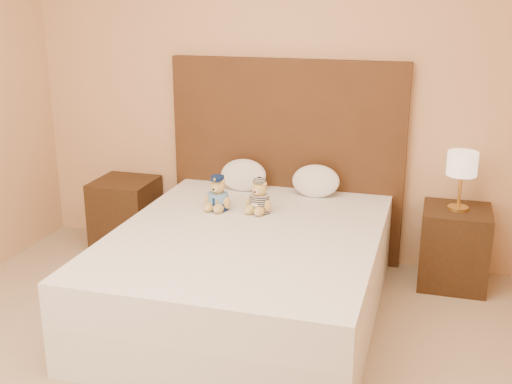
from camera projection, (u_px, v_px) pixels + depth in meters
The scene contains 10 objects.
room_walls at pixel (198, 26), 2.88m from camera, with size 4.04×4.52×2.72m.
bed at pixel (247, 272), 4.02m from camera, with size 1.60×2.00×0.55m.
headboard at pixel (286, 160), 4.80m from camera, with size 1.75×0.08×1.50m, color #452814.
nightstand_left at pixel (126, 214), 5.08m from camera, with size 0.45×0.45×0.55m, color #362011.
nightstand_right at pixel (454, 247), 4.42m from camera, with size 0.45×0.45×0.55m, color #362011.
lamp at pixel (462, 167), 4.25m from camera, with size 0.20×0.20×0.40m.
teddy_police at pixel (218, 193), 4.30m from camera, with size 0.20×0.19×0.23m, color #AF8C44, non-canonical shape.
teddy_prisoner at pixel (259, 196), 4.24m from camera, with size 0.20×0.19×0.22m, color #AF8C44, non-canonical shape.
pillow_left at pixel (243, 174), 4.73m from camera, with size 0.35×0.22×0.24m, color white.
pillow_right at pixel (316, 180), 4.59m from camera, with size 0.34×0.22×0.24m, color white.
Camera 1 is at (1.08, -2.32, 1.96)m, focal length 45.00 mm.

